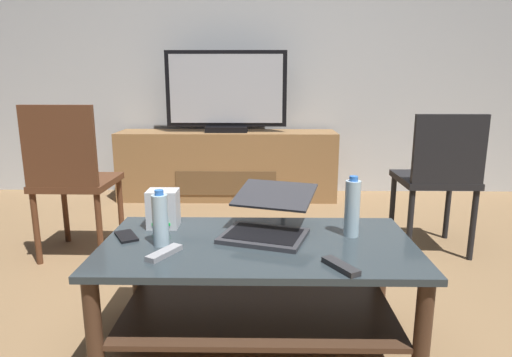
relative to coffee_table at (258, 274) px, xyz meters
The scene contains 14 objects.
ground_plane 0.33m from the coffee_table, 104.63° to the left, with size 7.68×7.68×0.00m, color olive.
back_wall 2.87m from the coffee_table, 90.59° to the left, with size 6.40×0.12×2.80m, color silver.
coffee_table is the anchor object (origin of this frame).
media_cabinet 2.36m from the coffee_table, 97.52° to the left, with size 1.98×0.43×0.62m.
television 2.43m from the coffee_table, 97.59° to the left, with size 1.07×0.20×0.71m.
dining_chair 1.51m from the coffee_table, 42.50° to the left, with size 0.44×0.44×0.89m.
side_chair 1.47m from the coffee_table, 141.55° to the left, with size 0.45×0.45×0.95m.
laptop 0.24m from the coffee_table, 69.61° to the left, with size 0.44×0.50×0.18m.
router_box 0.51m from the coffee_table, 156.09° to the left, with size 0.13×0.11×0.17m.
water_bottle_near 0.45m from the coffee_table, behind, with size 0.06×0.06×0.22m.
water_bottle_far 0.47m from the coffee_table, 12.68° to the left, with size 0.06×0.06×0.25m.
cell_phone 0.57m from the coffee_table, behind, with size 0.07×0.14×0.01m, color black.
tv_remote 0.40m from the coffee_table, 158.26° to the right, with size 0.04×0.16×0.02m, color #99999E.
soundbar_remote 0.41m from the coffee_table, 40.69° to the right, with size 0.04×0.16×0.02m, color #2D2D30.
Camera 1 is at (0.04, -1.77, 1.09)m, focal length 30.97 mm.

